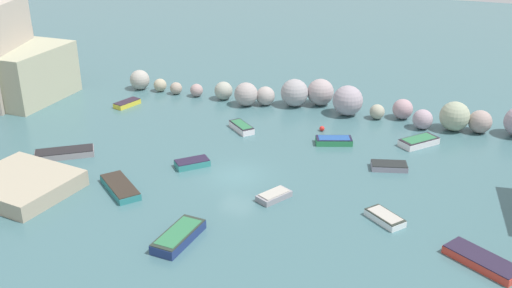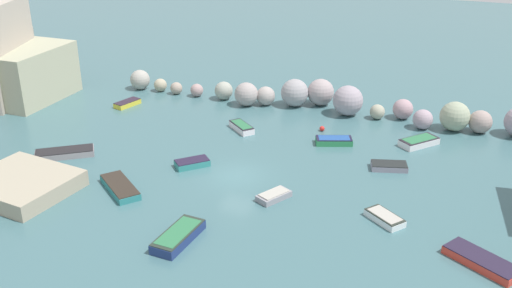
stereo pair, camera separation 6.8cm
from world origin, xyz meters
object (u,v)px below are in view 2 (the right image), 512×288
Objects in this scene: moored_boat_10 at (120,187)px; moored_boat_3 at (127,103)px; moored_boat_0 at (178,236)px; moored_boat_7 at (385,218)px; moored_boat_6 at (192,163)px; moored_boat_2 at (242,127)px; moored_boat_5 at (482,261)px; moored_boat_1 at (65,153)px; moored_boat_8 at (334,141)px; channel_buoy at (322,129)px; moored_boat_4 at (274,196)px; stone_dock at (21,184)px; moored_boat_9 at (389,166)px; moored_boat_11 at (419,142)px.

moored_boat_3 is at bearing 158.66° from moored_boat_10.
moored_boat_7 is (11.00, 6.80, -0.08)m from moored_boat_0.
moored_boat_7 is at bearing -55.83° from moored_boat_6.
moored_boat_2 is at bearing 112.18° from moored_boat_10.
moored_boat_1 is at bearing 24.40° from moored_boat_5.
moored_boat_10 is (-11.73, -13.29, -0.03)m from moored_boat_8.
moored_boat_8 reaches higher than moored_boat_3.
moored_boat_0 reaches higher than moored_boat_7.
moored_boat_6 reaches higher than moored_boat_7.
moored_boat_4 is (0.26, -12.78, 0.01)m from channel_buoy.
moored_boat_7 is (-5.88, 2.67, -0.00)m from moored_boat_5.
moored_boat_1 is 1.61× the size of moored_boat_3.
stone_dock is at bearing 48.90° from moored_boat_7.
moored_boat_9 is (23.96, 7.08, -0.04)m from moored_boat_1.
moored_boat_5 reaches higher than moored_boat_10.
moored_boat_8 is at bearing 148.75° from moored_boat_11.
moored_boat_0 reaches higher than moored_boat_5.
stone_dock is at bearing -93.02° from moored_boat_0.
moored_boat_8 is 0.93× the size of moored_boat_11.
channel_buoy is at bearing -22.64° from moored_boat_7.
stone_dock reaches higher than moored_boat_6.
moored_boat_6 is at bearing -124.84° from channel_buoy.
moored_boat_7 is 0.65× the size of moored_boat_10.
moored_boat_3 is 1.04× the size of moored_boat_6.
moored_boat_9 is at bearing -156.25° from moored_boat_11.
channel_buoy is at bearing 60.47° from moored_boat_2.
channel_buoy is 19.09m from moored_boat_3.
moored_boat_10 is at bearing 46.45° from moored_boat_3.
moored_boat_3 is 15.23m from moored_boat_6.
moored_boat_6 reaches higher than moored_boat_9.
moored_boat_7 is (25.02, -0.51, -0.01)m from moored_boat_1.
moored_boat_1 is 31.07m from moored_boat_5.
moored_boat_0 is at bearing 38.55° from moored_boat_9.
moored_boat_7 is at bearing 125.11° from moored_boat_0.
stone_dock is 6.76m from moored_boat_10.
moored_boat_10 is at bearing -117.71° from moored_boat_0.
moored_boat_5 reaches higher than channel_buoy.
moored_boat_3 is (-2.78, 17.43, -0.32)m from stone_dock.
moored_boat_4 is 0.91× the size of moored_boat_9.
channel_buoy is 8.15m from moored_boat_11.
moored_boat_11 is (11.40, 19.72, -0.03)m from moored_boat_0.
moored_boat_0 is (13.03, -1.47, -0.23)m from stone_dock.
stone_dock is 24.62m from moored_boat_7.
moored_boat_4 is at bearing -118.65° from moored_boat_8.
moored_boat_6 is at bearing 16.12° from moored_boat_5.
moored_boat_3 is at bearing 154.81° from moored_boat_8.
moored_boat_2 is at bearing -159.65° from channel_buoy.
stone_dock is 18.61m from moored_boat_2.
stone_dock is at bearing -159.45° from moored_boat_8.
moored_boat_1 is 10.30m from moored_boat_6.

